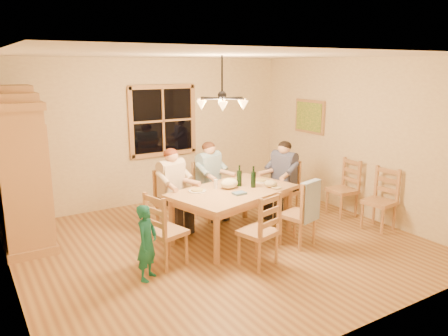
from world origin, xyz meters
TOP-DOWN VIEW (x-y plane):
  - floor at (0.00, 0.00)m, footprint 5.50×5.50m
  - ceiling at (0.00, 0.00)m, footprint 5.50×5.00m
  - wall_back at (0.00, 2.50)m, footprint 5.50×0.02m
  - wall_left at (-2.75, 0.00)m, footprint 0.02×5.00m
  - wall_right at (2.75, 0.00)m, footprint 0.02×5.00m
  - window at (0.20, 2.47)m, footprint 1.30×0.06m
  - painting at (2.71, 1.20)m, footprint 0.06×0.78m
  - chandelier at (-0.00, 0.00)m, footprint 0.77×0.68m
  - armoire at (-2.42, 1.60)m, footprint 0.66×1.40m
  - dining_table at (0.28, 0.15)m, footprint 2.05×1.54m
  - chair_far_left at (-0.38, 0.87)m, footprint 0.53×0.52m
  - chair_far_right at (0.41, 1.08)m, footprint 0.53×0.52m
  - chair_near_left at (0.06, -0.80)m, footprint 0.53×0.52m
  - chair_near_right at (0.94, -0.56)m, footprint 0.53×0.52m
  - chair_end_left at (-0.94, -0.17)m, footprint 0.52×0.53m
  - chair_end_right at (1.51, 0.48)m, footprint 0.52×0.53m
  - adult_woman at (-0.38, 0.87)m, footprint 0.47×0.50m
  - adult_plaid_man at (0.41, 1.08)m, footprint 0.47×0.50m
  - adult_slate_man at (1.51, 0.48)m, footprint 0.50×0.47m
  - towel at (0.99, -0.75)m, footprint 0.39×0.19m
  - wine_bottle_a at (0.47, 0.27)m, footprint 0.08×0.08m
  - wine_bottle_b at (0.61, 0.10)m, footprint 0.08×0.08m
  - plate_woman at (-0.22, 0.34)m, footprint 0.26×0.26m
  - plate_plaid at (0.52, 0.52)m, footprint 0.26×0.26m
  - plate_slate at (0.91, 0.30)m, footprint 0.26×0.26m
  - wine_glass_a at (0.10, 0.34)m, footprint 0.06×0.06m
  - wine_glass_b at (0.84, 0.42)m, footprint 0.06×0.06m
  - cap at (0.85, -0.03)m, footprint 0.20×0.20m
  - napkin at (0.23, -0.10)m, footprint 0.21×0.18m
  - cloth_bundle at (0.27, 0.24)m, footprint 0.28×0.22m
  - child at (-1.32, -0.41)m, footprint 0.41×0.40m
  - chair_spare_front at (2.45, -0.77)m, footprint 0.48×0.49m
  - chair_spare_back at (2.45, 0.01)m, footprint 0.45×0.47m

SIDE VIEW (x-z plane):
  - floor at x=0.00m, z-range 0.00..0.00m
  - chair_far_left at x=-0.38m, z-range -0.19..0.80m
  - chair_far_right at x=0.41m, z-range -0.19..0.80m
  - chair_near_left at x=0.06m, z-range -0.19..0.80m
  - chair_near_right at x=0.94m, z-range -0.19..0.80m
  - chair_end_left at x=-0.94m, z-range -0.19..0.80m
  - chair_end_right at x=1.51m, z-range -0.19..0.80m
  - chair_spare_front at x=2.45m, z-range -0.19..0.80m
  - chair_spare_back at x=2.45m, z-range -0.19..0.80m
  - child at x=-1.32m, z-range 0.00..0.95m
  - dining_table at x=0.28m, z-range 0.28..1.04m
  - towel at x=0.99m, z-range 0.41..0.99m
  - plate_woman at x=-0.22m, z-range 0.76..0.78m
  - plate_plaid at x=0.52m, z-range 0.76..0.78m
  - plate_slate at x=0.91m, z-range 0.76..0.78m
  - napkin at x=0.23m, z-range 0.76..0.79m
  - cap at x=0.85m, z-range 0.76..0.87m
  - wine_glass_a at x=0.10m, z-range 0.76..0.90m
  - wine_glass_b at x=0.84m, z-range 0.76..0.90m
  - cloth_bundle at x=0.27m, z-range 0.76..0.91m
  - adult_woman at x=-0.38m, z-range 0.40..1.28m
  - adult_plaid_man at x=0.41m, z-range 0.40..1.28m
  - adult_slate_man at x=1.51m, z-range 0.40..1.28m
  - wine_bottle_a at x=0.47m, z-range 0.76..1.09m
  - wine_bottle_b at x=0.61m, z-range 0.76..1.09m
  - armoire at x=-2.42m, z-range -0.09..2.21m
  - wall_back at x=0.00m, z-range 0.00..2.70m
  - wall_left at x=-2.75m, z-range 0.00..2.70m
  - wall_right at x=2.75m, z-range 0.00..2.70m
  - window at x=0.20m, z-range 0.90..2.20m
  - painting at x=2.71m, z-range 1.28..1.92m
  - chandelier at x=0.00m, z-range 1.72..2.43m
  - ceiling at x=0.00m, z-range 2.69..2.71m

